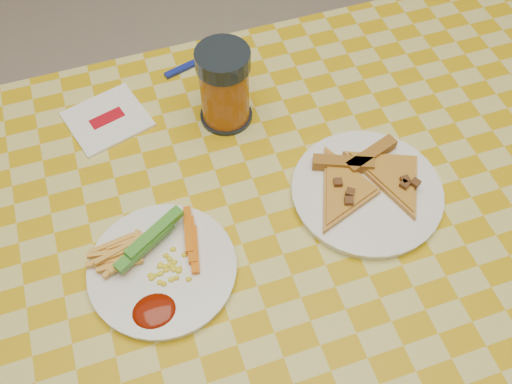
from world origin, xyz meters
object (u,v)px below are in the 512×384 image
at_px(plate_left, 163,270).
at_px(plate_right, 366,193).
at_px(table, 274,257).
at_px(drink_glass, 224,87).

height_order(plate_left, plate_right, same).
bearing_deg(table, plate_right, 7.58).
bearing_deg(plate_left, table, 2.42).
relative_size(table, plate_right, 5.67).
bearing_deg(plate_right, drink_glass, 125.33).
distance_m(plate_left, drink_glass, 0.31).
xyz_separation_m(plate_left, drink_glass, (0.17, 0.25, 0.06)).
bearing_deg(table, plate_left, -177.58).
height_order(table, plate_left, plate_left).
distance_m(plate_left, plate_right, 0.33).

